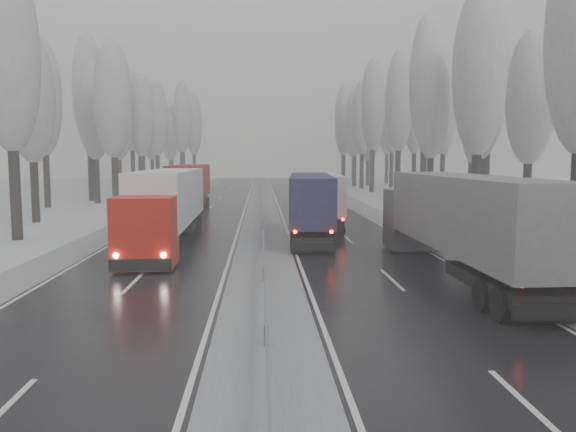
{
  "coord_description": "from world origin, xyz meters",
  "views": [
    {
      "loc": [
        -0.13,
        -10.46,
        5.0
      ],
      "look_at": [
        1.2,
        16.64,
        2.2
      ],
      "focal_mm": 35.0,
      "sensor_mm": 36.0,
      "label": 1
    }
  ],
  "objects": [
    {
      "name": "ground",
      "position": [
        0.0,
        0.0,
        0.0
      ],
      "size": [
        260.0,
        260.0,
        0.0
      ],
      "primitive_type": "plane",
      "color": "silver",
      "rests_on": "ground"
    },
    {
      "name": "carriageway_right",
      "position": [
        5.25,
        30.0,
        0.01
      ],
      "size": [
        7.5,
        200.0,
        0.03
      ],
      "primitive_type": "cube",
      "color": "black",
      "rests_on": "ground"
    },
    {
      "name": "carriageway_left",
      "position": [
        -5.25,
        30.0,
        0.01
      ],
      "size": [
        7.5,
        200.0,
        0.03
      ],
      "primitive_type": "cube",
      "color": "black",
      "rests_on": "ground"
    },
    {
      "name": "median_slush",
      "position": [
        0.0,
        30.0,
        0.02
      ],
      "size": [
        3.0,
        200.0,
        0.04
      ],
      "primitive_type": "cube",
      "color": "#A0A4A8",
      "rests_on": "ground"
    },
    {
      "name": "shoulder_right",
      "position": [
        10.2,
        30.0,
        0.02
      ],
      "size": [
        2.4,
        200.0,
        0.04
      ],
      "primitive_type": "cube",
      "color": "#A0A4A8",
      "rests_on": "ground"
    },
    {
      "name": "shoulder_left",
      "position": [
        -10.2,
        30.0,
        0.02
      ],
      "size": [
        2.4,
        200.0,
        0.04
      ],
      "primitive_type": "cube",
      "color": "#A0A4A8",
      "rests_on": "ground"
    },
    {
      "name": "median_guardrail",
      "position": [
        0.0,
        29.99,
        0.6
      ],
      "size": [
        0.12,
        200.0,
        0.76
      ],
      "color": "slate",
      "rests_on": "ground"
    },
    {
      "name": "tree_18",
      "position": [
        14.51,
        27.03,
        10.7
      ],
      "size": [
        3.6,
        3.6,
        16.58
      ],
      "color": "black",
      "rests_on": "ground"
    },
    {
      "name": "tree_19",
      "position": [
        20.02,
        31.03,
        9.42
      ],
      "size": [
        3.6,
        3.6,
        14.57
      ],
      "color": "black",
      "rests_on": "ground"
    },
    {
      "name": "tree_20",
      "position": [
        17.9,
        35.17,
        10.14
      ],
      "size": [
        3.6,
        3.6,
        15.71
      ],
      "color": "black",
      "rests_on": "ground"
    },
    {
      "name": "tree_21",
      "position": [
        20.12,
        39.17,
        12.0
      ],
      "size": [
        3.6,
        3.6,
        18.62
      ],
      "color": "black",
      "rests_on": "ground"
    },
    {
      "name": "tree_22",
      "position": [
        17.02,
        45.6,
        10.24
      ],
      "size": [
        3.6,
        3.6,
        15.86
      ],
      "color": "black",
      "rests_on": "ground"
    },
    {
      "name": "tree_23",
      "position": [
        23.31,
        49.6,
        8.77
      ],
      "size": [
        3.6,
        3.6,
        13.55
      ],
      "color": "black",
      "rests_on": "ground"
    },
    {
      "name": "tree_24",
      "position": [
        17.9,
        51.02,
        13.19
      ],
      "size": [
        3.6,
        3.6,
        20.49
      ],
      "color": "black",
      "rests_on": "ground"
    },
    {
      "name": "tree_25",
      "position": [
        24.81,
        55.02,
        12.52
      ],
      "size": [
        3.6,
        3.6,
        19.44
      ],
      "color": "black",
      "rests_on": "ground"
    },
    {
      "name": "tree_26",
      "position": [
        17.56,
        61.27,
        12.1
      ],
      "size": [
        3.6,
        3.6,
        18.78
      ],
      "color": "black",
      "rests_on": "ground"
    },
    {
      "name": "tree_27",
      "position": [
        24.72,
        65.27,
        11.36
      ],
      "size": [
        3.6,
        3.6,
        17.62
      ],
      "color": "black",
      "rests_on": "ground"
    },
    {
      "name": "tree_28",
      "position": [
        16.34,
        71.95,
        12.64
      ],
      "size": [
        3.6,
        3.6,
        19.62
      ],
      "color": "black",
      "rests_on": "ground"
    },
    {
      "name": "tree_29",
      "position": [
        23.71,
        75.95,
        11.67
      ],
      "size": [
        3.6,
        3.6,
        18.11
      ],
      "color": "black",
      "rests_on": "ground"
    },
    {
      "name": "tree_30",
      "position": [
        16.56,
        81.7,
        11.52
      ],
      "size": [
        3.6,
        3.6,
        17.86
      ],
      "color": "black",
      "rests_on": "ground"
    },
    {
      "name": "tree_31",
      "position": [
        22.48,
        85.7,
        11.97
      ],
      "size": [
        3.6,
        3.6,
        18.58
      ],
      "color": "black",
      "rests_on": "ground"
    },
    {
      "name": "tree_32",
      "position": [
        16.63,
        89.21,
        11.18
      ],
      "size": [
        3.6,
        3.6,
        17.33
      ],
      "color": "black",
      "rests_on": "ground"
    },
    {
      "name": "tree_33",
      "position": [
        19.77,
        93.21,
        9.26
      ],
      "size": [
        3.6,
        3.6,
        14.33
      ],
      "color": "black",
      "rests_on": "ground"
    },
    {
      "name": "tree_34",
      "position": [
        15.73,
        96.32,
        11.37
      ],
      "size": [
        3.6,
        3.6,
        17.63
      ],
      "color": "black",
      "rests_on": "ground"
    },
    {
      "name": "tree_35",
      "position": [
        24.94,
        100.32,
        11.77
      ],
      "size": [
        3.6,
        3.6,
        18.25
      ],
      "color": "black",
      "rests_on": "ground"
    },
    {
      "name": "tree_36",
      "position": [
        17.04,
        106.16,
        13.02
      ],
      "size": [
        3.6,
        3.6,
        20.23
      ],
      "color": "black",
      "rests_on": "ground"
    },
    {
      "name": "tree_37",
      "position": [
        24.02,
        110.16,
        10.56
      ],
      "size": [
        3.6,
        3.6,
        16.37
      ],
      "color": "black",
      "rests_on": "ground"
    },
    {
      "name": "tree_38",
      "position": [
        18.73,
        116.73,
        11.59
      ],
      "size": [
        3.6,
        3.6,
        17.97
      ],
      "color": "black",
      "rests_on": "ground"
    },
    {
      "name": "tree_39",
      "position": [
        21.55,
        120.73,
        10.45
      ],
      "size": [
        3.6,
        3.6,
        16.19
      ],
      "color": "black",
      "rests_on": "ground"
    },
    {
      "name": "tree_58",
      "position": [
        -15.13,
        24.57,
        11.1
      ],
      "size": [
        3.6,
        3.6,
        17.21
      ],
      "color": "black",
      "rests_on": "ground"
    },
    {
      "name": "tree_60",
      "position": [
        -17.75,
        34.2,
        9.59
      ],
      "size": [
        3.6,
        3.6,
        14.84
      ],
      "color": "black",
      "rests_on": "ground"
    },
    {
      "name": "tree_62",
      "position": [
        -13.94,
        43.73,
        10.36
      ],
      "size": [
        3.6,
        3.6,
        16.04
      ],
      "color": "black",
      "rests_on": "ground"
    },
    {
      "name": "tree_63",
      "position": [
        -21.85,
        47.73,
        10.89
      ],
      "size": [
        3.6,
        3.6,
        16.88
      ],
      "color": "black",
      "rests_on": "ground"
    },
    {
      "name": "tree_64",
      "position": [
        -18.26,
        52.71,
        9.96
      ],
      "size": [
        3.6,
        3.6,
        15.42
      ],
      "color": "black",
      "rests_on": "ground"
    },
    {
      "name": "tree_65",
      "position": [
        -20.05,
        56.71,
        12.55
      ],
      "size": [
        3.6,
        3.6,
        19.48
      ],
      "color": "black",
      "rests_on": "ground"
    },
    {
      "name": "tree_66",
      "position": [
        -18.16,
        62.35,
        9.84
      ],
      "size": [
        3.6,
        3.6,
        15.23
      ],
      "color": "black",
      "rests_on": "ground"
    },
    {
      "name": "tree_67",
      "position": [
        -19.54,
        66.35,
        11.03
      ],
      "size": [
        3.6,
        3.6,
        17.09
      ],
      "color": "black",
      "rests_on": "ground"
    },
    {
      "name": "tree_68",
      "position": [
        -16.58,
        69.11,
        10.75
      ],
      "size": [
        3.6,
        3.6,
        16.65
      ],
      "color": "black",
      "rests_on": "ground"
    },
    {
      "name": "tree_69",
      "position": [
        -21.42,
        73.11,
        12.46
      ],
      "size": [
        3.6,
        3.6,
        19.35
      ],
      "color": "black",
      "rests_on": "ground"
    },
    {
      "name": "tree_70",
      "position": [
        -16.33,
        79.19,
        11.03
      ],
      "size": [
        3.6,
        3.6,
        17.09
      ],
      "color": "black",
      "rests_on": "ground"
    },
    {
      "name": "tree_71",
      "position": [
        -21.09,
        83.19,
        12.63
      ],
      "size": [
        3.6,
        3.6,
        19.61
      ],
      "color": "black",
      "rests_on": "ground"
    },
    {
      "name": "tree_72",
      "position": [
        -18.93,
        88.54,
        9.76
      ],
      "size": [
        3.6,
        3.6,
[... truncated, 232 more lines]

